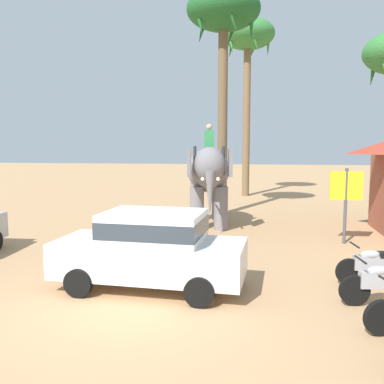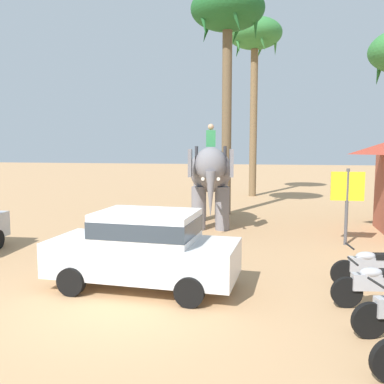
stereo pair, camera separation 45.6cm
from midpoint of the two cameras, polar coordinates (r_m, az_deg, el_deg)
name	(u,v)px [view 1 (the left image)]	position (r m, az deg, el deg)	size (l,w,h in m)	color
ground_plane	(128,306)	(8.67, -10.23, -14.88)	(120.00, 120.00, 0.00)	tan
car_sedan_foreground	(151,247)	(9.30, -6.91, -7.34)	(4.21, 2.10, 1.70)	white
elephant_with_mahout	(209,175)	(16.10, 1.43, 2.34)	(2.02, 3.97, 3.88)	slate
motorcycle_far_in_row	(377,265)	(10.30, 22.48, -9.10)	(1.80, 0.55, 0.94)	black
palm_tree_near_hut	(248,42)	(26.68, 7.01, 19.52)	(3.20, 3.20, 10.54)	brown
palm_tree_left_of_road	(223,18)	(19.74, 3.55, 22.39)	(3.20, 3.20, 9.84)	brown
signboard_yellow	(346,191)	(14.03, 19.21, 0.14)	(1.00, 0.10, 2.40)	#4C4C51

